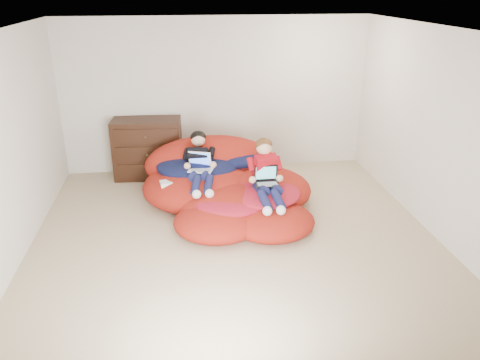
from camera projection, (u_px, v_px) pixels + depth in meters
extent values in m
cube|color=tan|center=(235.00, 246.00, 5.92)|extent=(5.10, 5.10, 0.25)
cube|color=beige|center=(216.00, 95.00, 7.68)|extent=(5.10, 0.02, 2.50)
cube|color=beige|center=(281.00, 261.00, 3.09)|extent=(5.10, 0.02, 2.50)
cube|color=beige|center=(6.00, 153.00, 5.08)|extent=(0.02, 5.10, 2.50)
cube|color=beige|center=(439.00, 134.00, 5.69)|extent=(0.02, 5.10, 2.50)
cube|color=silver|center=(234.00, 29.00, 4.90)|extent=(5.10, 5.10, 0.02)
cube|color=black|center=(148.00, 148.00, 7.57)|extent=(1.11, 0.62, 0.96)
cube|color=black|center=(148.00, 171.00, 7.43)|extent=(0.96, 0.10, 0.23)
cylinder|color=#4C3F26|center=(148.00, 172.00, 7.41)|extent=(0.03, 0.06, 0.03)
cube|color=black|center=(147.00, 154.00, 7.32)|extent=(0.96, 0.10, 0.23)
cylinder|color=#4C3F26|center=(147.00, 154.00, 7.30)|extent=(0.03, 0.06, 0.03)
cube|color=black|center=(146.00, 136.00, 7.21)|extent=(0.96, 0.10, 0.23)
cylinder|color=#4C3F26|center=(146.00, 137.00, 7.19)|extent=(0.03, 0.06, 0.03)
ellipsoid|color=#AF2013|center=(202.00, 186.00, 6.82)|extent=(1.72, 1.54, 0.62)
ellipsoid|color=#AF2013|center=(261.00, 189.00, 6.76)|extent=(1.43, 1.39, 0.52)
ellipsoid|color=#AF2013|center=(236.00, 204.00, 6.34)|extent=(1.55, 1.24, 0.50)
ellipsoid|color=#AF2013|center=(218.00, 221.00, 5.97)|extent=(1.14, 1.04, 0.38)
ellipsoid|color=#AF2013|center=(271.00, 221.00, 6.01)|extent=(1.13, 1.03, 0.37)
ellipsoid|color=#AF2013|center=(211.00, 164.00, 7.15)|extent=(2.00, 0.88, 0.88)
ellipsoid|color=#11163D|center=(198.00, 166.00, 6.86)|extent=(1.21, 0.99, 0.31)
ellipsoid|color=#11163D|center=(236.00, 157.00, 7.07)|extent=(1.07, 0.75, 0.26)
ellipsoid|color=red|center=(262.00, 192.00, 6.32)|extent=(1.04, 1.04, 0.19)
ellipsoid|color=red|center=(231.00, 202.00, 6.14)|extent=(0.97, 0.88, 0.18)
ellipsoid|color=silver|center=(187.00, 147.00, 7.19)|extent=(0.44, 0.28, 0.28)
cube|color=black|center=(199.00, 159.00, 6.69)|extent=(0.37, 0.46, 0.41)
sphere|color=#D7A784|center=(198.00, 140.00, 6.74)|extent=(0.20, 0.20, 0.20)
ellipsoid|color=black|center=(198.00, 137.00, 6.75)|extent=(0.23, 0.21, 0.17)
cylinder|color=#13173E|center=(195.00, 175.00, 6.45)|extent=(0.20, 0.35, 0.18)
cylinder|color=#13173E|center=(196.00, 185.00, 6.20)|extent=(0.17, 0.33, 0.21)
sphere|color=white|center=(197.00, 194.00, 6.06)|extent=(0.12, 0.12, 0.12)
cylinder|color=#13173E|center=(207.00, 174.00, 6.47)|extent=(0.20, 0.35, 0.18)
cylinder|color=#13173E|center=(208.00, 185.00, 6.22)|extent=(0.17, 0.33, 0.21)
sphere|color=white|center=(209.00, 194.00, 6.08)|extent=(0.12, 0.12, 0.12)
cube|color=#B6101B|center=(264.00, 170.00, 6.30)|extent=(0.34, 0.33, 0.47)
sphere|color=#D7A784|center=(264.00, 148.00, 6.24)|extent=(0.21, 0.21, 0.21)
ellipsoid|color=#4C2D14|center=(264.00, 144.00, 6.25)|extent=(0.23, 0.22, 0.18)
cylinder|color=#13173E|center=(261.00, 189.00, 6.15)|extent=(0.20, 0.36, 0.19)
cylinder|color=#13173E|center=(265.00, 201.00, 5.89)|extent=(0.17, 0.34, 0.22)
sphere|color=white|center=(267.00, 211.00, 5.75)|extent=(0.12, 0.12, 0.12)
cylinder|color=#13173E|center=(274.00, 189.00, 6.17)|extent=(0.20, 0.36, 0.19)
cylinder|color=#13173E|center=(278.00, 200.00, 5.91)|extent=(0.17, 0.34, 0.22)
sphere|color=white|center=(281.00, 210.00, 5.77)|extent=(0.12, 0.12, 0.12)
cube|color=white|center=(201.00, 170.00, 6.45)|extent=(0.37, 0.31, 0.01)
cube|color=gray|center=(201.00, 170.00, 6.44)|extent=(0.30, 0.20, 0.00)
cube|color=white|center=(200.00, 159.00, 6.53)|extent=(0.32, 0.15, 0.22)
cube|color=blue|center=(200.00, 159.00, 6.52)|extent=(0.28, 0.13, 0.18)
cube|color=black|center=(267.00, 184.00, 6.15)|extent=(0.31, 0.21, 0.01)
cube|color=gray|center=(267.00, 184.00, 6.13)|extent=(0.26, 0.12, 0.00)
cube|color=black|center=(266.00, 173.00, 6.21)|extent=(0.31, 0.03, 0.21)
cube|color=teal|center=(266.00, 173.00, 6.20)|extent=(0.27, 0.01, 0.17)
cube|color=white|center=(166.00, 184.00, 6.39)|extent=(0.18, 0.18, 0.06)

